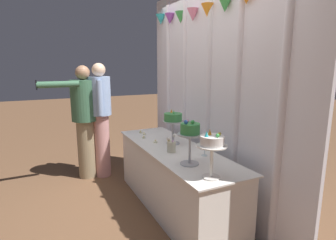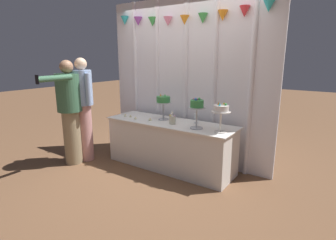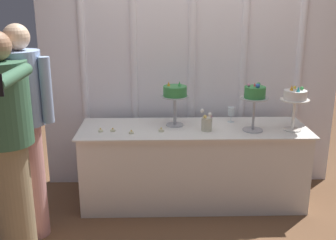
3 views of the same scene
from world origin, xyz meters
The scene contains 14 objects.
ground_plane centered at (0.00, 0.00, 0.00)m, with size 24.00×24.00×0.00m, color brown.
draped_curtain centered at (0.00, 0.55, 1.38)m, with size 2.94×0.15×2.62m.
cake_table centered at (0.00, 0.10, 0.37)m, with size 2.07×0.65×0.74m.
cake_display_leftmost centered at (-0.17, 0.17, 1.03)m, with size 0.25×0.25×0.42m.
cake_display_center centered at (0.52, 0.00, 1.05)m, with size 0.24×0.24×0.44m.
cake_display_rightmost centered at (0.87, 0.00, 1.03)m, with size 0.25×0.25×0.41m.
wine_glass centered at (0.37, 0.27, 0.84)m, with size 0.06×0.06×0.15m.
flower_vase centered at (0.11, 0.01, 0.81)m, with size 0.11×0.14×0.19m.
tealight_far_left centered at (-0.83, 0.00, 0.75)m, with size 0.04×0.04×0.04m.
tealight_near_left centered at (-0.72, 0.01, 0.75)m, with size 0.05×0.05×0.03m.
tealight_near_right centered at (-0.56, -0.06, 0.75)m, with size 0.04×0.04×0.03m.
tealight_far_right centered at (-0.30, -0.01, 0.75)m, with size 0.05×0.05×0.04m.
guest_man_pink_jacket centered at (-1.34, -0.43, 0.94)m, with size 0.47×0.37×1.70m.
guest_girl_blue_dress centered at (-1.40, -0.65, 0.90)m, with size 0.51×0.86×1.66m.
Camera 2 is at (2.22, -3.19, 1.72)m, focal length 28.51 mm.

